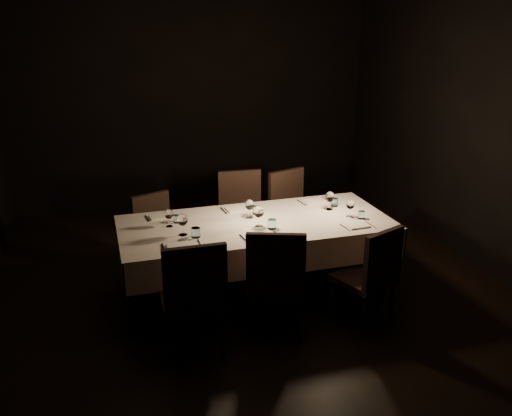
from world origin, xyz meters
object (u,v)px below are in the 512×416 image
object	(u,v)px
chair_near_center	(276,278)
chair_far_right	(292,210)
chair_far_left	(156,231)
chair_near_left	(193,294)
chair_near_right	(372,272)
chair_far_center	(242,213)
dining_table	(256,229)

from	to	relation	value
chair_near_center	chair_far_right	xyz separation A→B (m)	(0.72, 1.55, -0.01)
chair_far_left	chair_far_right	size ratio (longest dim) A/B	0.89
chair_near_left	chair_near_right	bearing A→B (deg)	-179.22
chair_far_left	chair_far_center	xyz separation A→B (m)	(0.95, 0.13, 0.06)
chair_near_center	chair_far_center	world-z (taller)	chair_far_center
chair_near_right	chair_near_left	bearing A→B (deg)	-21.20
chair_near_left	chair_far_right	size ratio (longest dim) A/B	1.03
dining_table	chair_near_center	world-z (taller)	chair_near_center
dining_table	chair_near_center	xyz separation A→B (m)	(-0.05, -0.73, -0.15)
chair_far_left	chair_far_center	distance (m)	0.96
chair_near_center	chair_far_center	size ratio (longest dim) A/B	1.00
chair_far_left	chair_far_right	xyz separation A→B (m)	(1.52, 0.08, 0.05)
dining_table	chair_far_center	size ratio (longest dim) A/B	2.54
chair_far_center	chair_far_right	world-z (taller)	chair_far_center
chair_near_right	chair_far_right	distance (m)	1.63
dining_table	chair_far_left	distance (m)	1.14
chair_near_center	dining_table	bearing A→B (deg)	-74.10
chair_far_left	chair_near_right	bearing A→B (deg)	-64.78
chair_near_right	dining_table	bearing A→B (deg)	-67.27
chair_near_left	chair_far_left	bearing A→B (deg)	-85.98
dining_table	chair_near_center	size ratio (longest dim) A/B	2.56
chair_near_right	chair_far_left	world-z (taller)	chair_near_right
chair_near_left	chair_far_right	xyz separation A→B (m)	(1.42, 1.64, -0.02)
chair_near_right	chair_far_right	world-z (taller)	chair_far_right
dining_table	chair_far_right	size ratio (longest dim) A/B	2.60
dining_table	chair_near_right	distance (m)	1.14
chair_near_center	chair_far_center	xyz separation A→B (m)	(0.15, 1.59, 0.00)
dining_table	chair_far_left	xyz separation A→B (m)	(-0.85, 0.73, -0.20)
chair_near_left	chair_far_center	size ratio (longest dim) A/B	1.01
dining_table	chair_far_right	world-z (taller)	chair_far_right
chair_near_center	chair_near_right	bearing A→B (deg)	-165.24
chair_near_left	chair_near_center	distance (m)	0.71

